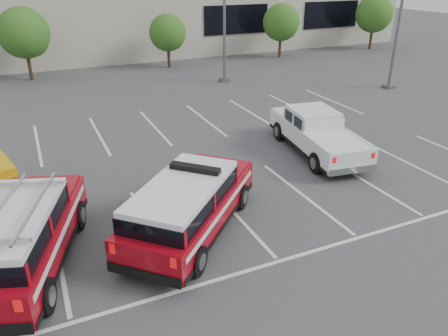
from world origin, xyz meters
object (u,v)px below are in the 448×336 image
(tree_mid_right, at_px, (169,34))
(tree_right, at_px, (282,24))
(light_pole_right, at_px, (402,3))
(white_pickup, at_px, (316,137))
(ladder_suv, at_px, (19,241))
(tree_mid_left, at_px, (25,35))
(fire_chief_suv, at_px, (190,209))
(light_pole_mid, at_px, (224,1))
(tree_far_right, at_px, (374,15))

(tree_mid_right, height_order, tree_right, tree_right)
(tree_right, height_order, light_pole_right, light_pole_right)
(tree_mid_right, xyz_separation_m, white_pickup, (0.27, -18.95, -1.80))
(tree_mid_right, distance_m, ladder_suv, 25.14)
(tree_mid_left, relative_size, light_pole_right, 0.47)
(fire_chief_suv, bearing_deg, tree_mid_left, 142.76)
(light_pole_mid, bearing_deg, tree_mid_right, 107.52)
(tree_right, xyz_separation_m, tree_far_right, (10.00, 0.00, 0.27))
(ladder_suv, bearing_deg, tree_far_right, 54.81)
(tree_mid_left, distance_m, white_pickup, 21.69)
(light_pole_mid, height_order, light_pole_right, same)
(fire_chief_suv, bearing_deg, tree_mid_right, 117.92)
(white_pickup, xyz_separation_m, ladder_suv, (-11.60, -3.43, 0.17))
(ladder_suv, bearing_deg, white_pickup, 35.74)
(tree_mid_left, xyz_separation_m, tree_right, (20.00, -0.00, -0.27))
(tree_mid_left, xyz_separation_m, fire_chief_suv, (3.23, -22.57, -2.23))
(tree_right, height_order, tree_far_right, tree_far_right)
(tree_mid_right, xyz_separation_m, light_pole_right, (10.91, -12.05, 2.68))
(tree_mid_right, height_order, light_pole_mid, light_pole_mid)
(tree_far_right, distance_m, fire_chief_suv, 35.08)
(light_pole_right, bearing_deg, tree_mid_left, 150.05)
(tree_mid_right, relative_size, tree_right, 0.90)
(ladder_suv, bearing_deg, tree_mid_left, 105.86)
(tree_mid_left, relative_size, ladder_suv, 0.81)
(tree_mid_left, distance_m, light_pole_mid, 13.53)
(tree_right, xyz_separation_m, light_pole_mid, (-8.09, -6.05, 2.41))
(light_pole_mid, relative_size, fire_chief_suv, 1.87)
(tree_mid_left, bearing_deg, ladder_suv, -93.41)
(tree_mid_left, relative_size, tree_right, 1.10)
(light_pole_right, xyz_separation_m, ladder_suv, (-22.24, -10.34, -4.31))
(tree_far_right, bearing_deg, tree_mid_left, 180.00)
(light_pole_mid, bearing_deg, tree_mid_left, 153.08)
(tree_far_right, distance_m, light_pole_mid, 19.19)
(light_pole_mid, xyz_separation_m, white_pickup, (-1.64, -12.91, -4.48))
(tree_far_right, relative_size, fire_chief_suv, 0.89)
(fire_chief_suv, bearing_deg, light_pole_right, 75.38)
(tree_mid_right, height_order, fire_chief_suv, tree_mid_right)
(tree_far_right, bearing_deg, ladder_suv, -144.46)
(tree_mid_right, height_order, tree_far_right, tree_far_right)
(tree_far_right, height_order, ladder_suv, tree_far_right)
(tree_right, relative_size, light_pole_right, 0.43)
(tree_mid_left, xyz_separation_m, ladder_suv, (-1.33, -22.39, -2.16))
(tree_right, relative_size, fire_chief_suv, 0.81)
(light_pole_right, relative_size, fire_chief_suv, 1.87)
(light_pole_right, distance_m, ladder_suv, 24.90)
(light_pole_mid, bearing_deg, fire_chief_suv, -117.71)
(tree_far_right, xyz_separation_m, light_pole_right, (-9.09, -12.05, 2.14))
(tree_far_right, distance_m, white_pickup, 27.46)
(white_pickup, bearing_deg, tree_right, 71.36)
(tree_far_right, bearing_deg, light_pole_right, -127.04)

